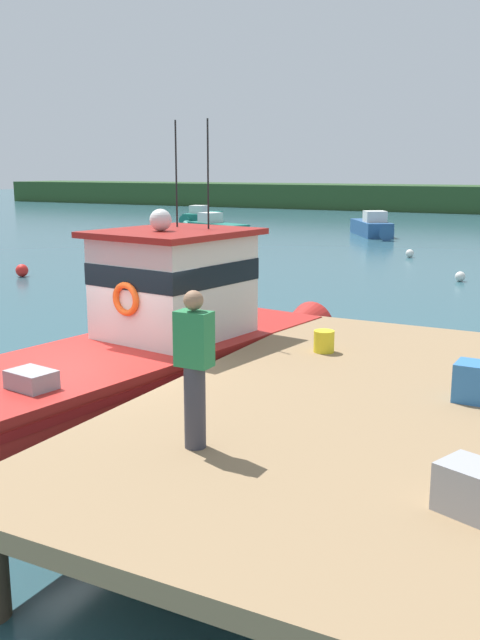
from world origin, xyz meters
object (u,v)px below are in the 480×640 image
(moored_boat_near_channel, at_px, (373,227))
(mooring_buoy_outer, at_px, (410,253))
(mooring_buoy_channel_marker, at_px, (22,270))
(bait_bucket, at_px, (324,341))
(main_fishing_boat, at_px, (150,354))
(crate_single_by_cleat, at_px, (477,490))
(mooring_buoy_spare_mooring, at_px, (460,276))
(deckhand_by_the_boat, at_px, (194,366))
(moored_boat_mid_harbor, at_px, (201,217))
(moored_boat_far_left, at_px, (214,228))

(moored_boat_near_channel, bearing_deg, mooring_buoy_outer, -63.26)
(mooring_buoy_channel_marker, bearing_deg, mooring_buoy_outer, 48.26)
(bait_bucket, xyz_separation_m, moored_boat_near_channel, (-9.28, 31.76, -0.85))
(main_fishing_boat, xyz_separation_m, crate_single_by_cleat, (5.81, -3.62, 0.40))
(mooring_buoy_spare_mooring, relative_size, mooring_buoy_outer, 0.98)
(mooring_buoy_spare_mooring, bearing_deg, deckhand_by_the_boat, -86.37)
(main_fishing_boat, distance_m, crate_single_by_cleat, 6.86)
(main_fishing_boat, xyz_separation_m, moored_boat_mid_harbor, (-20.99, 36.49, -0.55))
(crate_single_by_cleat, bearing_deg, moored_boat_far_left, 123.29)
(bait_bucket, height_order, moored_boat_mid_harbor, bait_bucket)
(moored_boat_far_left, distance_m, mooring_buoy_outer, 14.15)
(moored_boat_mid_harbor, distance_m, mooring_buoy_spare_mooring, 30.01)
(moored_boat_near_channel, bearing_deg, crate_single_by_cleat, -71.16)
(moored_boat_near_channel, distance_m, mooring_buoy_channel_marker, 23.15)
(moored_boat_near_channel, bearing_deg, mooring_buoy_channel_marker, -106.54)
(crate_single_by_cleat, bearing_deg, main_fishing_boat, 148.07)
(moored_boat_near_channel, relative_size, mooring_buoy_outer, 15.39)
(deckhand_by_the_boat, bearing_deg, moored_boat_mid_harbor, 120.99)
(deckhand_by_the_boat, xyz_separation_m, moored_boat_mid_harbor, (-24.00, 39.96, -1.60))
(bait_bucket, height_order, moored_boat_far_left, bait_bucket)
(main_fishing_boat, xyz_separation_m, mooring_buoy_channel_marker, (-13.12, 10.35, -0.77))
(main_fishing_boat, relative_size, mooring_buoy_spare_mooring, 27.49)
(mooring_buoy_channel_marker, height_order, mooring_buoy_outer, mooring_buoy_channel_marker)
(moored_boat_mid_harbor, bearing_deg, moored_boat_far_left, -54.58)
(crate_single_by_cleat, height_order, mooring_buoy_channel_marker, crate_single_by_cleat)
(main_fishing_boat, distance_m, mooring_buoy_channel_marker, 16.73)
(mooring_buoy_channel_marker, bearing_deg, main_fishing_boat, -38.26)
(moored_boat_far_left, distance_m, mooring_buoy_channel_marker, 17.82)
(moored_boat_mid_harbor, bearing_deg, bait_bucket, -56.39)
(crate_single_by_cleat, xyz_separation_m, mooring_buoy_spare_mooring, (-4.09, 20.50, -1.23))
(crate_single_by_cleat, distance_m, moored_boat_far_left, 37.92)
(bait_bucket, distance_m, mooring_buoy_spare_mooring, 16.18)
(mooring_buoy_spare_mooring, height_order, mooring_buoy_outer, mooring_buoy_outer)
(main_fishing_boat, xyz_separation_m, deckhand_by_the_boat, (3.01, -3.47, 1.05))
(moored_boat_mid_harbor, xyz_separation_m, mooring_buoy_spare_mooring, (22.71, -19.61, -0.28))
(moored_boat_mid_harbor, height_order, mooring_buoy_outer, moored_boat_mid_harbor)
(main_fishing_boat, relative_size, mooring_buoy_channel_marker, 21.17)
(main_fishing_boat, xyz_separation_m, mooring_buoy_spare_mooring, (1.72, 16.88, -0.83))
(main_fishing_boat, bearing_deg, moored_boat_near_channel, 101.35)
(moored_boat_far_left, bearing_deg, mooring_buoy_channel_marker, -83.93)
(moored_boat_far_left, distance_m, mooring_buoy_spare_mooring, 20.12)
(bait_bucket, bearing_deg, mooring_buoy_spare_mooring, 93.66)
(crate_single_by_cleat, distance_m, mooring_buoy_spare_mooring, 20.94)
(crate_single_by_cleat, relative_size, deckhand_by_the_boat, 0.37)
(crate_single_by_cleat, bearing_deg, mooring_buoy_channel_marker, 143.58)
(moored_boat_far_left, bearing_deg, main_fishing_boat, -61.88)
(deckhand_by_the_boat, bearing_deg, mooring_buoy_spare_mooring, 93.63)
(moored_boat_far_left, bearing_deg, moored_boat_mid_harbor, 125.42)
(main_fishing_boat, relative_size, moored_boat_far_left, 1.83)
(moored_boat_mid_harbor, distance_m, mooring_buoy_outer, 23.45)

